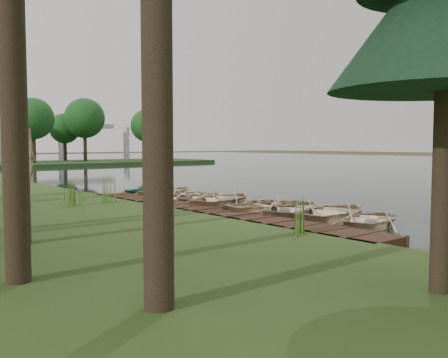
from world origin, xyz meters
TOP-DOWN VIEW (x-y plane):
  - ground at (0.00, 0.00)m, footprint 300.00×300.00m
  - water at (30.00, 20.00)m, footprint 130.00×200.00m
  - boardwalk at (-1.60, 0.00)m, footprint 1.60×16.00m
  - peninsula at (8.00, 50.00)m, footprint 50.00×14.00m
  - building_a at (30.00, 140.00)m, footprint 10.00×8.00m
  - rowboat_0 at (1.18, -5.56)m, footprint 3.63×3.02m
  - rowboat_1 at (1.20, -3.96)m, footprint 4.36×3.49m
  - rowboat_2 at (0.88, -2.38)m, footprint 4.49×3.89m
  - rowboat_3 at (0.72, -1.15)m, footprint 4.12×3.20m
  - rowboat_4 at (1.27, 0.14)m, footprint 3.45×2.86m
  - rowboat_5 at (0.73, 1.71)m, footprint 4.78×4.16m
  - rowboat_6 at (0.89, 3.21)m, footprint 3.80×3.23m
  - rowboat_7 at (1.09, 4.96)m, footprint 3.82×3.36m
  - rowboat_8 at (1.04, 6.67)m, footprint 4.44×3.79m
  - rowboat_9 at (0.95, 7.89)m, footprint 3.54×2.93m
  - stored_rowboat at (-5.19, 9.35)m, footprint 4.00×3.62m
  - reeds_0 at (-2.89, -5.86)m, footprint 0.60×0.60m
  - reeds_1 at (-5.09, 4.11)m, footprint 0.60×0.60m
  - reeds_2 at (-3.47, 4.37)m, footprint 0.60×0.60m
  - reeds_3 at (-4.52, 6.04)m, footprint 0.60×0.60m

SIDE VIEW (x-z plane):
  - ground at x=0.00m, z-range 0.00..0.00m
  - water at x=30.00m, z-range 0.00..0.05m
  - boardwalk at x=-1.60m, z-range 0.00..0.30m
  - peninsula at x=8.00m, z-range 0.00..0.45m
  - rowboat_4 at x=1.27m, z-range 0.05..0.67m
  - rowboat_9 at x=0.95m, z-range 0.05..0.69m
  - rowboat_0 at x=1.18m, z-range 0.05..0.70m
  - rowboat_7 at x=1.09m, z-range 0.05..0.71m
  - rowboat_6 at x=0.89m, z-range 0.05..0.72m
  - rowboat_8 at x=1.04m, z-range 0.05..0.83m
  - rowboat_2 at x=0.88m, z-range 0.05..0.83m
  - rowboat_3 at x=0.72m, z-range 0.05..0.83m
  - rowboat_1 at x=1.20m, z-range 0.05..0.85m
  - rowboat_5 at x=0.73m, z-range 0.05..0.88m
  - stored_rowboat at x=-5.19m, z-range 0.30..0.98m
  - reeds_3 at x=-4.52m, z-range 0.30..1.30m
  - reeds_0 at x=-2.89m, z-range 0.30..1.31m
  - reeds_1 at x=-5.09m, z-range 0.30..1.37m
  - reeds_2 at x=-3.47m, z-range 0.30..1.45m
  - building_a at x=30.00m, z-range 0.00..18.00m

